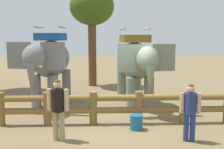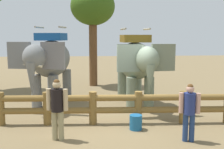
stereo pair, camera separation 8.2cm
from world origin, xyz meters
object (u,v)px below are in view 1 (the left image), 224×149
at_px(tourist_man_in_blue, 58,105).
at_px(tourist_woman_in_black, 190,108).
at_px(elephant_near_left, 49,61).
at_px(tree_back_center, 92,9).
at_px(log_fence, 116,105).
at_px(feed_bucket, 136,122).
at_px(elephant_center, 136,63).

bearing_deg(tourist_man_in_blue, tourist_woman_in_black, -6.44).
bearing_deg(elephant_near_left, tree_back_center, 65.65).
bearing_deg(log_fence, elephant_near_left, 130.37).
bearing_deg(feed_bucket, elephant_center, 80.08).
relative_size(log_fence, elephant_center, 2.05).
bearing_deg(feed_bucket, tourist_man_in_blue, -164.22).
bearing_deg(tourist_man_in_blue, elephant_center, 51.32).
bearing_deg(tourist_man_in_blue, log_fence, 35.69).
height_order(elephant_near_left, tree_back_center, tree_back_center).
bearing_deg(feed_bucket, tree_back_center, 98.76).
xyz_separation_m(tourist_woman_in_black, feed_bucket, (-1.24, 1.02, -0.67)).
xyz_separation_m(elephant_near_left, tree_back_center, (1.83, 4.03, 2.48)).
bearing_deg(tourist_woman_in_black, feed_bucket, 140.48).
bearing_deg(tourist_man_in_blue, elephant_near_left, 100.45).
distance_m(elephant_center, feed_bucket, 3.18).
distance_m(log_fence, tourist_woman_in_black, 2.41).
bearing_deg(elephant_near_left, elephant_center, -11.00).
bearing_deg(tree_back_center, elephant_near_left, -114.35).
distance_m(tourist_woman_in_black, tourist_man_in_blue, 3.49).
height_order(log_fence, tree_back_center, tree_back_center).
bearing_deg(tourist_woman_in_black, tree_back_center, 105.72).
height_order(elephant_center, tree_back_center, tree_back_center).
height_order(tree_back_center, feed_bucket, tree_back_center).
distance_m(tourist_woman_in_black, tree_back_center, 9.43).
distance_m(elephant_near_left, tourist_man_in_blue, 4.21).
xyz_separation_m(log_fence, feed_bucket, (0.55, -0.57, -0.38)).
bearing_deg(log_fence, elephant_center, 64.65).
distance_m(elephant_near_left, elephant_center, 3.52).
relative_size(log_fence, feed_bucket, 16.67).
height_order(tourist_woman_in_black, feed_bucket, tourist_woman_in_black).
height_order(elephant_center, tourist_woman_in_black, elephant_center).
height_order(log_fence, tourist_man_in_blue, tourist_man_in_blue).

